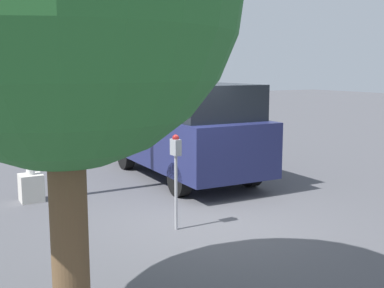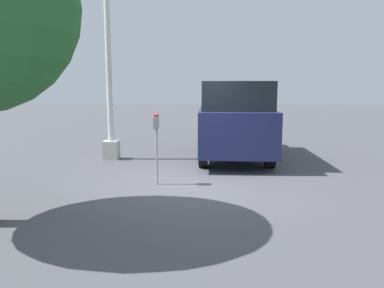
% 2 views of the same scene
% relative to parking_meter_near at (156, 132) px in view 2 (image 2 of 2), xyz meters
% --- Properties ---
extents(ground_plane, '(80.00, 80.00, 0.00)m').
position_rel_parking_meter_near_xyz_m(ground_plane, '(0.05, -0.63, -1.16)').
color(ground_plane, '#4C4C51').
extents(parking_meter_near, '(0.20, 0.11, 1.58)m').
position_rel_parking_meter_near_xyz_m(parking_meter_near, '(0.00, 0.00, 0.00)').
color(parking_meter_near, '#9E9EA3').
rests_on(parking_meter_near, ground).
extents(lamp_post, '(0.44, 0.44, 6.06)m').
position_rel_parking_meter_near_xyz_m(lamp_post, '(2.94, 1.73, 0.87)').
color(lamp_post, beige).
rests_on(lamp_post, ground).
extents(parked_van, '(5.09, 2.12, 2.29)m').
position_rel_parking_meter_near_xyz_m(parked_van, '(3.36, -1.95, 0.07)').
color(parked_van, navy).
rests_on(parked_van, ground).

